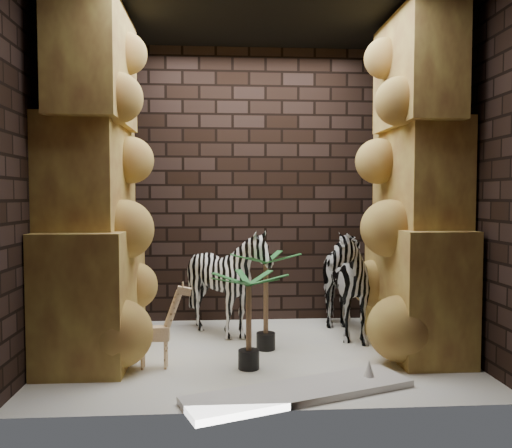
{
  "coord_description": "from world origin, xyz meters",
  "views": [
    {
      "loc": [
        -0.32,
        -4.51,
        1.37
      ],
      "look_at": [
        0.0,
        0.15,
        1.13
      ],
      "focal_mm": 36.69,
      "sensor_mm": 36.0,
      "label": 1
    }
  ],
  "objects": [
    {
      "name": "rock_pillar_left",
      "position": [
        -1.4,
        0.0,
        1.5
      ],
      "size": [
        0.68,
        1.3,
        3.0
      ],
      "primitive_type": null,
      "color": "gold",
      "rests_on": "floor"
    },
    {
      "name": "wall_right",
      "position": [
        1.75,
        0.0,
        1.5
      ],
      "size": [
        0.0,
        3.0,
        3.0
      ],
      "primitive_type": "plane",
      "rotation": [
        1.57,
        0.0,
        -1.57
      ],
      "color": "black",
      "rests_on": "ground"
    },
    {
      "name": "palm_back",
      "position": [
        -0.1,
        -0.41,
        0.39
      ],
      "size": [
        0.36,
        0.36,
        0.78
      ],
      "primitive_type": null,
      "color": "#1C5A26",
      "rests_on": "floor"
    },
    {
      "name": "surfboard",
      "position": [
        0.23,
        -1.0,
        0.03
      ],
      "size": [
        1.68,
        0.95,
        0.05
      ],
      "primitive_type": "cube",
      "rotation": [
        0.0,
        0.0,
        0.35
      ],
      "color": "silver",
      "rests_on": "floor"
    },
    {
      "name": "wall_back",
      "position": [
        0.0,
        1.25,
        1.5
      ],
      "size": [
        3.5,
        0.0,
        3.5
      ],
      "primitive_type": "plane",
      "rotation": [
        1.57,
        0.0,
        0.0
      ],
      "color": "black",
      "rests_on": "ground"
    },
    {
      "name": "zebra_right",
      "position": [
        0.82,
        0.53,
        0.63
      ],
      "size": [
        0.7,
        1.13,
        1.26
      ],
      "primitive_type": "imported",
      "rotation": [
        0.0,
        0.0,
        0.12
      ],
      "color": "white",
      "rests_on": "floor"
    },
    {
      "name": "giraffe_toy",
      "position": [
        -0.85,
        -0.34,
        0.36
      ],
      "size": [
        0.37,
        0.12,
        0.71
      ],
      "primitive_type": null,
      "rotation": [
        0.0,
        0.0,
        -0.01
      ],
      "color": "#FFD49E",
      "rests_on": "floor"
    },
    {
      "name": "zebra_left",
      "position": [
        -0.25,
        0.56,
        0.48
      ],
      "size": [
        0.91,
        1.11,
        0.97
      ],
      "primitive_type": "imported",
      "rotation": [
        0.0,
        0.0,
        -0.05
      ],
      "color": "white",
      "rests_on": "floor"
    },
    {
      "name": "ceiling",
      "position": [
        0.0,
        0.0,
        3.0
      ],
      "size": [
        3.5,
        3.5,
        0.0
      ],
      "primitive_type": "plane",
      "rotation": [
        3.14,
        0.0,
        0.0
      ],
      "color": "black",
      "rests_on": "ground"
    },
    {
      "name": "floor",
      "position": [
        0.0,
        0.0,
        0.0
      ],
      "size": [
        3.5,
        3.5,
        0.0
      ],
      "primitive_type": "plane",
      "color": "white",
      "rests_on": "ground"
    },
    {
      "name": "rock_pillar_right",
      "position": [
        1.42,
        0.0,
        1.5
      ],
      "size": [
        0.58,
        1.25,
        3.0
      ],
      "primitive_type": null,
      "color": "gold",
      "rests_on": "floor"
    },
    {
      "name": "wall_front",
      "position": [
        0.0,
        -1.25,
        1.5
      ],
      "size": [
        3.5,
        0.0,
        3.5
      ],
      "primitive_type": "plane",
      "rotation": [
        -1.57,
        0.0,
        0.0
      ],
      "color": "black",
      "rests_on": "ground"
    },
    {
      "name": "palm_front",
      "position": [
        0.09,
        0.1,
        0.44
      ],
      "size": [
        0.36,
        0.36,
        0.89
      ],
      "primitive_type": null,
      "color": "#1C5A26",
      "rests_on": "floor"
    },
    {
      "name": "wall_left",
      "position": [
        -1.75,
        0.0,
        1.5
      ],
      "size": [
        0.0,
        3.0,
        3.0
      ],
      "primitive_type": "plane",
      "rotation": [
        1.57,
        0.0,
        1.57
      ],
      "color": "black",
      "rests_on": "ground"
    }
  ]
}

